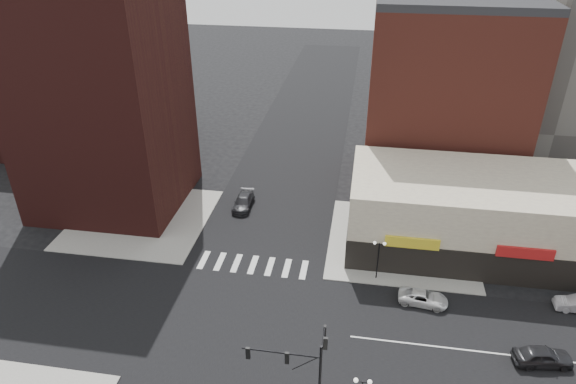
# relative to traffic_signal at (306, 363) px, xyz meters

# --- Properties ---
(ground) EXTENTS (240.00, 240.00, 0.00)m
(ground) POSITION_rel_traffic_signal_xyz_m (-7.24, 7.83, -4.96)
(ground) COLOR black
(ground) RESTS_ON ground
(road_ew) EXTENTS (200.00, 14.00, 0.02)m
(road_ew) POSITION_rel_traffic_signal_xyz_m (-7.24, 7.83, -4.95)
(road_ew) COLOR black
(road_ew) RESTS_ON ground
(road_ns) EXTENTS (14.00, 200.00, 0.02)m
(road_ns) POSITION_rel_traffic_signal_xyz_m (-7.24, 7.83, -4.95)
(road_ns) COLOR black
(road_ns) RESTS_ON ground
(sidewalk_nw) EXTENTS (15.00, 15.00, 0.12)m
(sidewalk_nw) POSITION_rel_traffic_signal_xyz_m (-21.74, 22.33, -4.90)
(sidewalk_nw) COLOR gray
(sidewalk_nw) RESTS_ON ground
(sidewalk_ne) EXTENTS (15.00, 15.00, 0.12)m
(sidewalk_ne) POSITION_rel_traffic_signal_xyz_m (7.26, 22.33, -4.90)
(sidewalk_ne) COLOR gray
(sidewalk_ne) RESTS_ON ground
(building_nw) EXTENTS (16.00, 15.00, 25.00)m
(building_nw) POSITION_rel_traffic_signal_xyz_m (-26.24, 26.33, 7.54)
(building_nw) COLOR #3C1513
(building_nw) RESTS_ON ground
(building_nw_low) EXTENTS (20.00, 18.00, 12.00)m
(building_nw_low) POSITION_rel_traffic_signal_xyz_m (-39.24, 41.83, 1.04)
(building_nw_low) COLOR #3C1513
(building_nw_low) RESTS_ON ground
(building_ne_midrise) EXTENTS (18.00, 15.00, 22.00)m
(building_ne_midrise) POSITION_rel_traffic_signal_xyz_m (11.76, 37.33, 6.04)
(building_ne_midrise) COLOR maroon
(building_ne_midrise) RESTS_ON ground
(building_ne_row) EXTENTS (24.20, 12.20, 8.00)m
(building_ne_row) POSITION_rel_traffic_signal_xyz_m (13.76, 22.83, -1.66)
(building_ne_row) COLOR beige
(building_ne_row) RESTS_ON ground
(traffic_signal) EXTENTS (5.59, 3.09, 7.77)m
(traffic_signal) POSITION_rel_traffic_signal_xyz_m (0.00, 0.00, 0.00)
(traffic_signal) COLOR black
(traffic_signal) RESTS_ON ground
(street_lamp_ne) EXTENTS (1.22, 0.32, 4.16)m
(street_lamp_ne) POSITION_rel_traffic_signal_xyz_m (4.76, 15.83, -1.67)
(street_lamp_ne) COLOR black
(street_lamp_ne) RESTS_ON sidewalk_ne
(white_suv) EXTENTS (4.59, 2.52, 1.22)m
(white_suv) POSITION_rel_traffic_signal_xyz_m (8.94, 13.00, -4.35)
(white_suv) COLOR silver
(white_suv) RESTS_ON ground
(dark_sedan_east) EXTENTS (4.69, 2.39, 1.53)m
(dark_sedan_east) POSITION_rel_traffic_signal_xyz_m (17.61, 7.36, -4.20)
(dark_sedan_east) COLOR black
(dark_sedan_east) RESTS_ON ground
(dark_sedan_north) EXTENTS (2.02, 4.90, 1.42)m
(dark_sedan_north) POSITION_rel_traffic_signal_xyz_m (-10.88, 26.79, -4.25)
(dark_sedan_north) COLOR black
(dark_sedan_north) RESTS_ON ground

